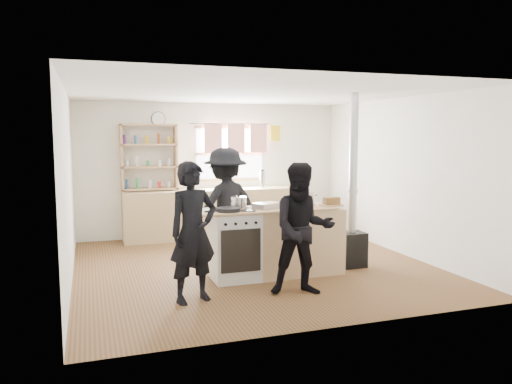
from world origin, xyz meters
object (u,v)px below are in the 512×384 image
at_px(thermos, 262,179).
at_px(person_near_right, 303,229).
at_px(flue_heater, 352,222).
at_px(person_near_left, 193,232).
at_px(bread_board, 331,202).
at_px(cooking_island, 276,241).
at_px(stockpot_stove, 239,202).
at_px(person_far, 226,206).
at_px(roast_tray, 267,205).
at_px(skillet_greens, 229,209).
at_px(stockpot_counter, 304,198).

height_order(thermos, person_near_right, person_near_right).
height_order(flue_heater, person_near_left, flue_heater).
bearing_deg(bread_board, cooking_island, 173.76).
bearing_deg(cooking_island, stockpot_stove, 166.88).
bearing_deg(person_far, roast_tray, 94.27).
relative_size(roast_tray, flue_heater, 0.17).
relative_size(thermos, person_near_left, 0.20).
relative_size(skillet_greens, bread_board, 1.28).
distance_m(roast_tray, person_near_left, 1.38).
bearing_deg(flue_heater, thermos, 99.17).
height_order(cooking_island, skillet_greens, skillet_greens).
xyz_separation_m(skillet_greens, stockpot_stove, (0.21, 0.24, 0.05)).
distance_m(roast_tray, bread_board, 0.91).
distance_m(flue_heater, person_near_left, 2.62).
distance_m(thermos, person_far, 2.28).
relative_size(roast_tray, bread_board, 1.52).
xyz_separation_m(stockpot_stove, stockpot_counter, (0.95, -0.02, 0.03)).
height_order(skillet_greens, flue_heater, flue_heater).
bearing_deg(thermos, person_near_left, -120.61).
xyz_separation_m(stockpot_counter, bread_board, (0.33, -0.18, -0.05)).
bearing_deg(thermos, person_far, -123.34).
xyz_separation_m(cooking_island, skillet_greens, (-0.70, -0.12, 0.49)).
xyz_separation_m(roast_tray, person_near_left, (-1.16, -0.72, -0.16)).
bearing_deg(cooking_island, person_far, 118.38).
height_order(person_near_left, person_near_right, person_near_left).
bearing_deg(stockpot_stove, roast_tray, -15.58).
relative_size(person_near_left, person_near_right, 1.02).
height_order(skillet_greens, roast_tray, roast_tray).
height_order(skillet_greens, person_near_right, person_near_right).
bearing_deg(flue_heater, cooking_island, -176.29).
xyz_separation_m(stockpot_counter, person_near_right, (-0.45, -0.96, -0.24)).
relative_size(bread_board, person_far, 0.16).
height_order(stockpot_stove, flue_heater, flue_heater).
distance_m(bread_board, person_far, 1.59).
distance_m(skillet_greens, person_far, 1.03).
distance_m(cooking_island, person_near_right, 0.93).
xyz_separation_m(skillet_greens, person_near_left, (-0.58, -0.59, -0.15)).
height_order(thermos, person_near_left, person_near_left).
bearing_deg(flue_heater, stockpot_counter, 178.84).
bearing_deg(person_near_left, bread_board, -0.50).
relative_size(stockpot_stove, stockpot_counter, 0.69).
bearing_deg(flue_heater, skillet_greens, -174.04).
height_order(thermos, person_far, person_far).
bearing_deg(cooking_island, skillet_greens, -170.21).
relative_size(skillet_greens, person_near_right, 0.23).
bearing_deg(cooking_island, person_near_left, -151.10).
bearing_deg(stockpot_stove, person_far, 88.37).
height_order(person_near_left, person_far, person_far).
height_order(thermos, stockpot_stove, thermos).
bearing_deg(person_near_left, thermos, 42.12).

